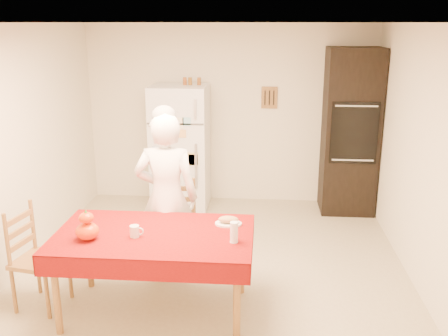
# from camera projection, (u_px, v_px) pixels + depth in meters

# --- Properties ---
(floor) EXTENTS (4.50, 4.50, 0.00)m
(floor) POSITION_uv_depth(u_px,v_px,m) (214.00, 271.00, 5.22)
(floor) COLOR tan
(floor) RESTS_ON ground
(room_shell) EXTENTS (4.02, 4.52, 2.51)m
(room_shell) POSITION_uv_depth(u_px,v_px,m) (213.00, 118.00, 4.77)
(room_shell) COLOR beige
(room_shell) RESTS_ON ground
(refrigerator) EXTENTS (0.75, 0.74, 1.70)m
(refrigerator) POSITION_uv_depth(u_px,v_px,m) (181.00, 148.00, 6.83)
(refrigerator) COLOR white
(refrigerator) RESTS_ON floor
(oven_cabinet) EXTENTS (0.70, 0.62, 2.20)m
(oven_cabinet) POSITION_uv_depth(u_px,v_px,m) (350.00, 132.00, 6.63)
(oven_cabinet) COLOR black
(oven_cabinet) RESTS_ON floor
(dining_table) EXTENTS (1.70, 1.00, 0.76)m
(dining_table) POSITION_uv_depth(u_px,v_px,m) (154.00, 241.00, 4.30)
(dining_table) COLOR brown
(dining_table) RESTS_ON floor
(chair_far) EXTENTS (0.49, 0.47, 0.95)m
(chair_far) POSITION_uv_depth(u_px,v_px,m) (177.00, 222.00, 5.17)
(chair_far) COLOR brown
(chair_far) RESTS_ON floor
(chair_left) EXTENTS (0.47, 0.48, 0.95)m
(chair_left) POSITION_uv_depth(u_px,v_px,m) (33.00, 254.00, 4.47)
(chair_left) COLOR brown
(chair_left) RESTS_ON floor
(seated_woman) EXTENTS (0.63, 0.42, 1.71)m
(seated_woman) POSITION_uv_depth(u_px,v_px,m) (167.00, 198.00, 4.86)
(seated_woman) COLOR white
(seated_woman) RESTS_ON floor
(coffee_mug) EXTENTS (0.08, 0.08, 0.10)m
(coffee_mug) POSITION_uv_depth(u_px,v_px,m) (135.00, 231.00, 4.19)
(coffee_mug) COLOR silver
(coffee_mug) RESTS_ON dining_table
(pumpkin_lower) EXTENTS (0.20, 0.20, 0.15)m
(pumpkin_lower) POSITION_uv_depth(u_px,v_px,m) (87.00, 231.00, 4.14)
(pumpkin_lower) COLOR red
(pumpkin_lower) RESTS_ON dining_table
(pumpkin_upper) EXTENTS (0.12, 0.12, 0.09)m
(pumpkin_upper) POSITION_uv_depth(u_px,v_px,m) (86.00, 218.00, 4.10)
(pumpkin_upper) COLOR #EC4F05
(pumpkin_upper) RESTS_ON pumpkin_lower
(wine_glass) EXTENTS (0.07, 0.07, 0.18)m
(wine_glass) POSITION_uv_depth(u_px,v_px,m) (234.00, 232.00, 4.08)
(wine_glass) COLOR white
(wine_glass) RESTS_ON dining_table
(bread_plate) EXTENTS (0.24, 0.24, 0.02)m
(bread_plate) POSITION_uv_depth(u_px,v_px,m) (228.00, 224.00, 4.46)
(bread_plate) COLOR white
(bread_plate) RESTS_ON dining_table
(bread_loaf) EXTENTS (0.18, 0.10, 0.06)m
(bread_loaf) POSITION_uv_depth(u_px,v_px,m) (228.00, 219.00, 4.44)
(bread_loaf) COLOR #98724A
(bread_loaf) RESTS_ON bread_plate
(spice_jar_left) EXTENTS (0.05, 0.05, 0.10)m
(spice_jar_left) POSITION_uv_depth(u_px,v_px,m) (185.00, 81.00, 6.62)
(spice_jar_left) COLOR #944A1B
(spice_jar_left) RESTS_ON refrigerator
(spice_jar_mid) EXTENTS (0.05, 0.05, 0.10)m
(spice_jar_mid) POSITION_uv_depth(u_px,v_px,m) (190.00, 81.00, 6.62)
(spice_jar_mid) COLOR brown
(spice_jar_mid) RESTS_ON refrigerator
(spice_jar_right) EXTENTS (0.05, 0.05, 0.10)m
(spice_jar_right) POSITION_uv_depth(u_px,v_px,m) (199.00, 81.00, 6.61)
(spice_jar_right) COLOR brown
(spice_jar_right) RESTS_ON refrigerator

